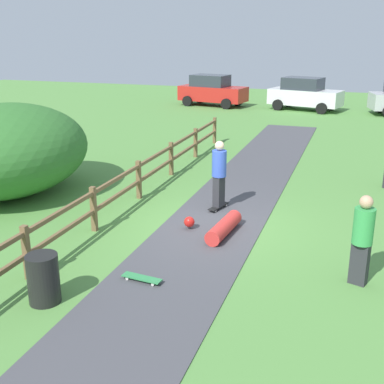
{
  "coord_description": "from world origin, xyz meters",
  "views": [
    {
      "loc": [
        3.16,
        -11.08,
        4.59
      ],
      "look_at": [
        -0.37,
        -0.61,
        1.0
      ],
      "focal_mm": 46.77,
      "sensor_mm": 36.0,
      "label": 1
    }
  ],
  "objects_px": {
    "skater_riding": "(219,172)",
    "bystander_green": "(362,236)",
    "bush_large": "(5,150)",
    "parked_car_white": "(305,94)",
    "parked_car_red": "(212,90)",
    "trash_bin": "(43,279)",
    "skater_fallen": "(221,227)",
    "skateboard_loose": "(142,278)"
  },
  "relations": [
    {
      "from": "skater_riding",
      "to": "bystander_green",
      "type": "xyz_separation_m",
      "value": [
        3.62,
        -3.11,
        -0.08
      ]
    },
    {
      "from": "parked_car_white",
      "to": "skater_fallen",
      "type": "bearing_deg",
      "value": -88.77
    },
    {
      "from": "skater_riding",
      "to": "skateboard_loose",
      "type": "xyz_separation_m",
      "value": [
        -0.28,
        -4.38,
        -0.97
      ]
    },
    {
      "from": "skater_riding",
      "to": "parked_car_white",
      "type": "height_order",
      "value": "parked_car_white"
    },
    {
      "from": "trash_bin",
      "to": "skater_riding",
      "type": "distance_m",
      "value": 5.85
    },
    {
      "from": "skater_riding",
      "to": "bystander_green",
      "type": "height_order",
      "value": "skater_riding"
    },
    {
      "from": "bush_large",
      "to": "skater_fallen",
      "type": "bearing_deg",
      "value": -8.95
    },
    {
      "from": "bush_large",
      "to": "parked_car_red",
      "type": "height_order",
      "value": "bush_large"
    },
    {
      "from": "bystander_green",
      "to": "skater_fallen",
      "type": "bearing_deg",
      "value": 154.92
    },
    {
      "from": "skater_fallen",
      "to": "skateboard_loose",
      "type": "height_order",
      "value": "skater_fallen"
    },
    {
      "from": "trash_bin",
      "to": "bystander_green",
      "type": "distance_m",
      "value": 5.81
    },
    {
      "from": "bush_large",
      "to": "skater_riding",
      "type": "relative_size",
      "value": 2.88
    },
    {
      "from": "bush_large",
      "to": "skateboard_loose",
      "type": "bearing_deg",
      "value": -32.46
    },
    {
      "from": "trash_bin",
      "to": "parked_car_red",
      "type": "relative_size",
      "value": 0.2
    },
    {
      "from": "skater_riding",
      "to": "parked_car_white",
      "type": "xyz_separation_m",
      "value": [
        0.1,
        18.52,
        -0.1
      ]
    },
    {
      "from": "skateboard_loose",
      "to": "parked_car_red",
      "type": "relative_size",
      "value": 0.18
    },
    {
      "from": "skateboard_loose",
      "to": "bystander_green",
      "type": "distance_m",
      "value": 4.2
    },
    {
      "from": "trash_bin",
      "to": "bystander_green",
      "type": "bearing_deg",
      "value": 25.33
    },
    {
      "from": "skater_fallen",
      "to": "trash_bin",
      "type": "bearing_deg",
      "value": -118.6
    },
    {
      "from": "trash_bin",
      "to": "parked_car_red",
      "type": "xyz_separation_m",
      "value": [
        -4.03,
        24.1,
        0.51
      ]
    },
    {
      "from": "bush_large",
      "to": "skater_fallen",
      "type": "height_order",
      "value": "bush_large"
    },
    {
      "from": "skater_riding",
      "to": "parked_car_red",
      "type": "xyz_separation_m",
      "value": [
        -5.64,
        18.51,
        -0.1
      ]
    },
    {
      "from": "skateboard_loose",
      "to": "parked_car_red",
      "type": "height_order",
      "value": "parked_car_red"
    },
    {
      "from": "trash_bin",
      "to": "parked_car_white",
      "type": "bearing_deg",
      "value": 85.95
    },
    {
      "from": "bush_large",
      "to": "skater_riding",
      "type": "bearing_deg",
      "value": 5.52
    },
    {
      "from": "bush_large",
      "to": "parked_car_red",
      "type": "distance_m",
      "value": 19.13
    },
    {
      "from": "parked_car_white",
      "to": "parked_car_red",
      "type": "height_order",
      "value": "same"
    },
    {
      "from": "bush_large",
      "to": "bystander_green",
      "type": "distance_m",
      "value": 10.17
    },
    {
      "from": "bush_large",
      "to": "parked_car_white",
      "type": "xyz_separation_m",
      "value": [
        6.32,
        19.12,
        -0.35
      ]
    },
    {
      "from": "bush_large",
      "to": "skateboard_loose",
      "type": "relative_size",
      "value": 6.52
    },
    {
      "from": "bystander_green",
      "to": "skateboard_loose",
      "type": "bearing_deg",
      "value": -161.98
    },
    {
      "from": "skateboard_loose",
      "to": "bush_large",
      "type": "bearing_deg",
      "value": 147.54
    },
    {
      "from": "trash_bin",
      "to": "parked_car_red",
      "type": "bearing_deg",
      "value": 99.5
    },
    {
      "from": "bystander_green",
      "to": "parked_car_red",
      "type": "relative_size",
      "value": 0.4
    },
    {
      "from": "skater_riding",
      "to": "skateboard_loose",
      "type": "relative_size",
      "value": 2.27
    },
    {
      "from": "bush_large",
      "to": "skater_riding",
      "type": "height_order",
      "value": "bush_large"
    },
    {
      "from": "skater_riding",
      "to": "parked_car_white",
      "type": "relative_size",
      "value": 0.41
    },
    {
      "from": "trash_bin",
      "to": "skater_fallen",
      "type": "xyz_separation_m",
      "value": [
        2.14,
        3.92,
        -0.25
      ]
    },
    {
      "from": "trash_bin",
      "to": "bush_large",
      "type": "bearing_deg",
      "value": 132.82
    },
    {
      "from": "trash_bin",
      "to": "parked_car_white",
      "type": "height_order",
      "value": "parked_car_white"
    },
    {
      "from": "skater_riding",
      "to": "skater_fallen",
      "type": "xyz_separation_m",
      "value": [
        0.53,
        -1.67,
        -0.86
      ]
    },
    {
      "from": "skateboard_loose",
      "to": "parked_car_red",
      "type": "bearing_deg",
      "value": 103.18
    }
  ]
}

